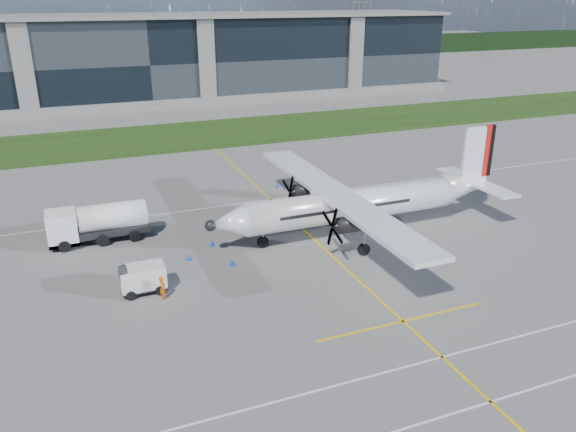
{
  "coord_description": "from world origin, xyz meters",
  "views": [
    {
      "loc": [
        -14.82,
        -31.26,
        18.98
      ],
      "look_at": [
        0.4,
        6.83,
        2.73
      ],
      "focal_mm": 35.0,
      "sensor_mm": 36.0,
      "label": 1
    }
  ],
  "objects": [
    {
      "name": "safety_cone_stbdwing",
      "position": [
        5.03,
        21.28,
        0.25
      ],
      "size": [
        0.36,
        0.36,
        0.5
      ],
      "primitive_type": "cone",
      "color": "blue",
      "rests_on": "ground"
    },
    {
      "name": "safety_cone_nose_port",
      "position": [
        -4.69,
        5.41,
        0.25
      ],
      "size": [
        0.36,
        0.36,
        0.5
      ],
      "primitive_type": "cone",
      "color": "blue",
      "rests_on": "ground"
    },
    {
      "name": "fuel_tanker_truck",
      "position": [
        -14.09,
        13.84,
        1.56
      ],
      "size": [
        8.32,
        2.71,
        3.12
      ],
      "primitive_type": null,
      "color": "white",
      "rests_on": "ground"
    },
    {
      "name": "grass_strip",
      "position": [
        0.0,
        48.0,
        0.02
      ],
      "size": [
        400.0,
        18.0,
        0.04
      ],
      "primitive_type": "cube",
      "color": "#1D390F",
      "rests_on": "ground"
    },
    {
      "name": "safety_cone_fwd",
      "position": [
        -7.49,
        7.51,
        0.25
      ],
      "size": [
        0.36,
        0.36,
        0.5
      ],
      "primitive_type": "cone",
      "color": "blue",
      "rests_on": "ground"
    },
    {
      "name": "terminal_building",
      "position": [
        0.0,
        80.0,
        7.5
      ],
      "size": [
        120.0,
        20.0,
        15.0
      ],
      "primitive_type": "cube",
      "color": "black",
      "rests_on": "ground"
    },
    {
      "name": "tree_line",
      "position": [
        0.0,
        140.0,
        3.0
      ],
      "size": [
        400.0,
        6.0,
        6.0
      ],
      "primitive_type": "cube",
      "color": "black",
      "rests_on": "ground"
    },
    {
      "name": "white_lane_line",
      "position": [
        0.0,
        -14.0,
        0.01
      ],
      "size": [
        90.0,
        0.15,
        0.01
      ],
      "primitive_type": "cube",
      "color": "white",
      "rests_on": "ground"
    },
    {
      "name": "yellow_taxiway_centerline",
      "position": [
        3.0,
        10.0,
        0.01
      ],
      "size": [
        0.2,
        70.0,
        0.01
      ],
      "primitive_type": "cube",
      "color": "yellow",
      "rests_on": "ground"
    },
    {
      "name": "ground",
      "position": [
        0.0,
        40.0,
        0.0
      ],
      "size": [
        400.0,
        400.0,
        0.0
      ],
      "primitive_type": "plane",
      "color": "slate",
      "rests_on": "ground"
    },
    {
      "name": "ground_crew_person",
      "position": [
        -10.36,
        2.31,
        0.95
      ],
      "size": [
        0.71,
        0.88,
        1.9
      ],
      "primitive_type": "imported",
      "rotation": [
        0.0,
        0.0,
        1.35
      ],
      "color": "#F25907",
      "rests_on": "ground"
    },
    {
      "name": "baggage_tug",
      "position": [
        -11.42,
        3.84,
        0.96
      ],
      "size": [
        3.2,
        1.92,
        1.92
      ],
      "primitive_type": null,
      "color": "silver",
      "rests_on": "ground"
    },
    {
      "name": "turboprop_aircraft",
      "position": [
        7.36,
        7.61,
        4.12
      ],
      "size": [
        26.46,
        27.44,
        8.23
      ],
      "primitive_type": null,
      "color": "white",
      "rests_on": "ground"
    },
    {
      "name": "pylon_east",
      "position": [
        85.0,
        150.0,
        15.0
      ],
      "size": [
        9.0,
        4.6,
        30.0
      ],
      "primitive_type": null,
      "color": "gray",
      "rests_on": "ground"
    },
    {
      "name": "safety_cone_nose_stbd",
      "position": [
        -5.2,
        9.42,
        0.25
      ],
      "size": [
        0.36,
        0.36,
        0.5
      ],
      "primitive_type": "cone",
      "color": "blue",
      "rests_on": "ground"
    }
  ]
}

